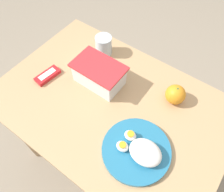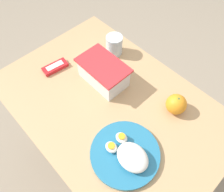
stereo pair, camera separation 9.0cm
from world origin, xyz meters
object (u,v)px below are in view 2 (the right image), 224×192
object	(u,v)px
orange_fruit	(176,104)
candy_bar	(55,67)
food_container	(103,74)
rice_plate	(127,154)
drinking_glass	(114,45)

from	to	relation	value
orange_fruit	candy_bar	bearing A→B (deg)	-156.79
food_container	candy_bar	bearing A→B (deg)	-150.65
rice_plate	candy_bar	distance (m)	0.53
food_container	rice_plate	distance (m)	0.36
food_container	candy_bar	world-z (taller)	food_container
orange_fruit	food_container	bearing A→B (deg)	-161.22
food_container	drinking_glass	world-z (taller)	food_container
rice_plate	candy_bar	xyz separation A→B (m)	(-0.52, 0.06, -0.01)
drinking_glass	food_container	bearing A→B (deg)	-58.91
food_container	candy_bar	xyz separation A→B (m)	(-0.21, -0.12, -0.04)
food_container	orange_fruit	size ratio (longest dim) A/B	2.62
orange_fruit	drinking_glass	world-z (taller)	drinking_glass
candy_bar	orange_fruit	bearing A→B (deg)	23.21
candy_bar	drinking_glass	bearing A→B (deg)	67.28
orange_fruit	drinking_glass	xyz separation A→B (m)	(-0.41, 0.05, 0.01)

